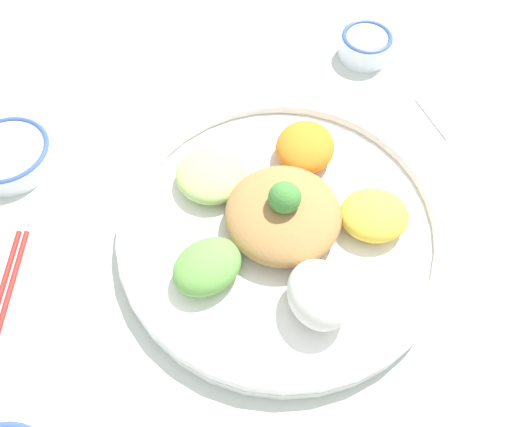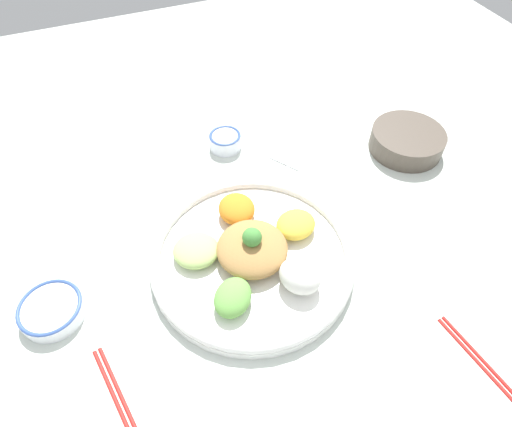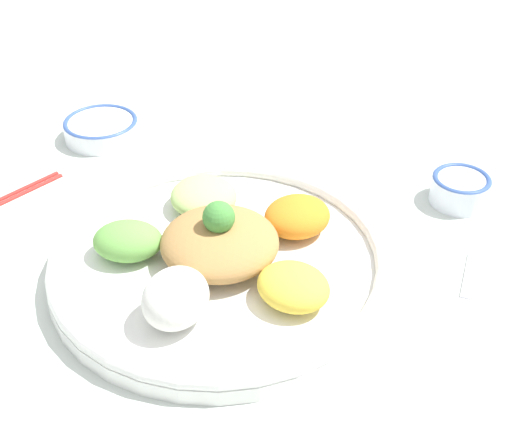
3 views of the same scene
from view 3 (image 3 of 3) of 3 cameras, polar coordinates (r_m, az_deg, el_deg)
The scene contains 5 objects.
ground_plane at distance 0.85m, azimuth -2.91°, elevation -6.35°, with size 2.40×2.40×0.00m, color silver.
salad_platter at distance 0.86m, azimuth -2.88°, elevation -3.44°, with size 0.41×0.41×0.10m.
sauce_bowl_red at distance 1.16m, azimuth -12.28°, elevation 6.71°, with size 0.12×0.12×0.03m.
rice_bowl_blue at distance 1.02m, azimuth 16.02°, elevation 1.98°, with size 0.08×0.08×0.04m.
serving_spoon_main at distance 0.87m, azimuth 16.39°, elevation -6.52°, with size 0.10×0.13×0.01m.
Camera 3 is at (-0.54, 0.33, 0.56)m, focal length 50.00 mm.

